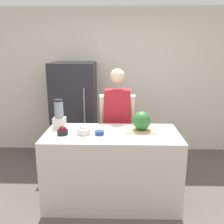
# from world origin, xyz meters

# --- Properties ---
(ground_plane) EXTENTS (14.00, 14.00, 0.00)m
(ground_plane) POSITION_xyz_m (0.00, 0.00, 0.00)
(ground_plane) COLOR #564C47
(wall_back) EXTENTS (8.00, 0.06, 2.60)m
(wall_back) POSITION_xyz_m (0.00, 2.10, 1.30)
(wall_back) COLOR silver
(wall_back) RESTS_ON ground_plane
(counter_island) EXTENTS (1.63, 0.77, 0.91)m
(counter_island) POSITION_xyz_m (0.00, 0.39, 0.45)
(counter_island) COLOR beige
(counter_island) RESTS_ON ground_plane
(refrigerator) EXTENTS (0.73, 0.67, 1.67)m
(refrigerator) POSITION_xyz_m (-0.69, 1.73, 0.84)
(refrigerator) COLOR #232328
(refrigerator) RESTS_ON ground_plane
(person) EXTENTS (0.50, 0.26, 1.62)m
(person) POSITION_xyz_m (0.06, 1.04, 0.84)
(person) COLOR #4C608C
(person) RESTS_ON ground_plane
(cutting_board) EXTENTS (0.37, 0.28, 0.01)m
(cutting_board) POSITION_xyz_m (0.35, 0.48, 0.91)
(cutting_board) COLOR tan
(cutting_board) RESTS_ON counter_island
(watermelon) EXTENTS (0.23, 0.23, 0.23)m
(watermelon) POSITION_xyz_m (0.36, 0.48, 1.04)
(watermelon) COLOR #2D6B33
(watermelon) RESTS_ON cutting_board
(bowl_cherries) EXTENTS (0.13, 0.13, 0.10)m
(bowl_cherries) POSITION_xyz_m (-0.58, 0.32, 0.95)
(bowl_cherries) COLOR black
(bowl_cherries) RESTS_ON counter_island
(bowl_cream) EXTENTS (0.17, 0.17, 0.12)m
(bowl_cream) POSITION_xyz_m (-0.34, 0.34, 0.96)
(bowl_cream) COLOR beige
(bowl_cream) RESTS_ON counter_island
(bowl_small_blue) EXTENTS (0.11, 0.11, 0.05)m
(bowl_small_blue) POSITION_xyz_m (-0.15, 0.31, 0.93)
(bowl_small_blue) COLOR navy
(bowl_small_blue) RESTS_ON counter_island
(blender) EXTENTS (0.15, 0.15, 0.36)m
(blender) POSITION_xyz_m (-0.69, 0.62, 1.06)
(blender) COLOR silver
(blender) RESTS_ON counter_island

